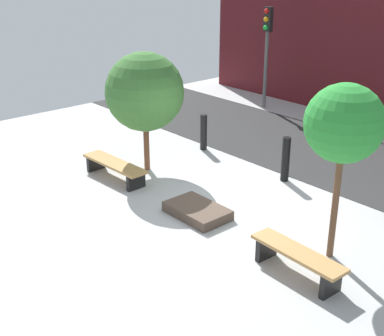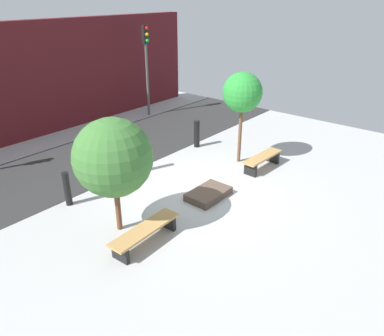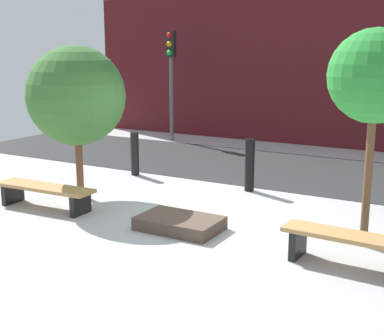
# 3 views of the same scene
# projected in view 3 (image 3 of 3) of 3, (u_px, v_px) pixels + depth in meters

# --- Properties ---
(ground_plane) EXTENTS (18.00, 18.00, 0.00)m
(ground_plane) POSITION_uv_depth(u_px,v_px,m) (194.00, 221.00, 8.92)
(ground_plane) COLOR #AFAFAF
(road_strip) EXTENTS (18.00, 3.87, 0.01)m
(road_strip) POSITION_uv_depth(u_px,v_px,m) (286.00, 170.00, 12.69)
(road_strip) COLOR #2C2C2C
(road_strip) RESTS_ON ground
(building_facade) EXTENTS (16.20, 0.50, 4.46)m
(building_facade) POSITION_uv_depth(u_px,v_px,m) (334.00, 69.00, 15.35)
(building_facade) COLOR #511419
(building_facade) RESTS_ON ground
(bench_left) EXTENTS (1.97, 0.56, 0.42)m
(bench_left) POSITION_uv_depth(u_px,v_px,m) (45.00, 192.00, 9.58)
(bench_left) COLOR black
(bench_left) RESTS_ON ground
(bench_right) EXTENTS (1.76, 0.52, 0.46)m
(bench_right) POSITION_uv_depth(u_px,v_px,m) (349.00, 244.00, 6.97)
(bench_right) COLOR black
(bench_right) RESTS_ON ground
(planter_bed) EXTENTS (1.30, 0.82, 0.21)m
(planter_bed) POSITION_uv_depth(u_px,v_px,m) (180.00, 223.00, 8.49)
(planter_bed) COLOR brown
(planter_bed) RESTS_ON ground
(tree_behind_left_bench) EXTENTS (1.87, 1.87, 2.89)m
(tree_behind_left_bench) POSITION_uv_depth(u_px,v_px,m) (76.00, 96.00, 10.02)
(tree_behind_left_bench) COLOR brown
(tree_behind_left_bench) RESTS_ON ground
(tree_behind_right_bench) EXTENTS (1.31, 1.31, 3.11)m
(tree_behind_right_bench) POSITION_uv_depth(u_px,v_px,m) (375.00, 77.00, 7.31)
(tree_behind_right_bench) COLOR brown
(tree_behind_right_bench) RESTS_ON ground
(bollard_far_left) EXTENTS (0.19, 0.19, 0.98)m
(bollard_far_left) POSITION_uv_depth(u_px,v_px,m) (135.00, 154.00, 12.10)
(bollard_far_left) COLOR black
(bollard_far_left) RESTS_ON ground
(bollard_left) EXTENTS (0.19, 0.19, 1.06)m
(bollard_left) POSITION_uv_depth(u_px,v_px,m) (250.00, 165.00, 10.72)
(bollard_left) COLOR black
(bollard_left) RESTS_ON ground
(traffic_light_west) EXTENTS (0.28, 0.27, 3.34)m
(traffic_light_west) POSITION_uv_depth(u_px,v_px,m) (171.00, 65.00, 16.28)
(traffic_light_west) COLOR #5A5A5A
(traffic_light_west) RESTS_ON ground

